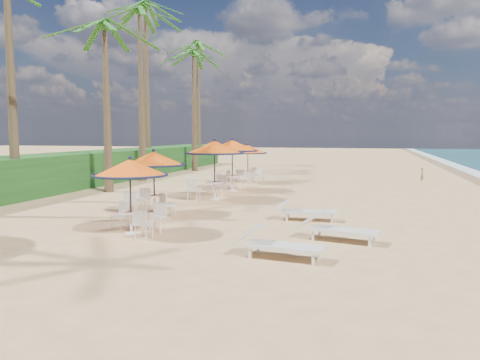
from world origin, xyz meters
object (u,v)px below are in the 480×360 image
(station_0, at_px, (132,177))
(lounger_mid, at_px, (335,228))
(lounger_far, at_px, (303,210))
(station_2, at_px, (214,153))
(station_4, at_px, (249,154))
(station_3, at_px, (231,152))
(station_1, at_px, (153,167))
(lounger_near, at_px, (275,243))

(station_0, height_order, lounger_mid, station_0)
(lounger_mid, distance_m, lounger_far, 2.98)
(station_2, height_order, station_4, station_2)
(station_3, xyz_separation_m, station_4, (-0.01, 3.65, -0.25))
(station_4, distance_m, lounger_mid, 14.73)
(station_3, relative_size, lounger_mid, 1.19)
(station_0, xyz_separation_m, station_2, (0.03, 7.22, 0.39))
(station_3, relative_size, station_4, 1.15)
(station_3, height_order, lounger_mid, station_3)
(station_4, height_order, lounger_mid, station_4)
(station_2, xyz_separation_m, lounger_mid, (5.59, -6.57, -1.67))
(station_1, relative_size, lounger_far, 1.11)
(lounger_mid, height_order, lounger_far, lounger_mid)
(station_1, height_order, station_3, station_3)
(station_3, bearing_deg, lounger_mid, -59.67)
(station_0, relative_size, lounger_mid, 1.01)
(station_0, height_order, lounger_far, station_0)
(station_4, bearing_deg, station_0, -89.44)
(lounger_far, bearing_deg, station_4, 108.64)
(lounger_mid, bearing_deg, lounger_near, -107.03)
(lounger_mid, bearing_deg, station_4, 125.79)
(station_2, relative_size, lounger_mid, 1.20)
(station_3, distance_m, lounger_near, 12.90)
(station_0, distance_m, station_1, 3.24)
(lounger_near, bearing_deg, station_2, 124.46)
(station_2, height_order, lounger_near, station_2)
(lounger_far, bearing_deg, station_1, 178.43)
(station_1, xyz_separation_m, station_3, (0.73, 7.36, 0.23))
(station_0, xyz_separation_m, station_4, (-0.14, 14.13, 0.05))
(lounger_far, bearing_deg, station_3, 118.26)
(station_0, xyz_separation_m, station_1, (-0.86, 3.12, 0.07))
(station_3, relative_size, lounger_far, 1.27)
(station_0, relative_size, lounger_near, 1.03)
(lounger_mid, bearing_deg, station_1, 171.75)
(station_2, distance_m, lounger_near, 9.89)
(lounger_near, height_order, lounger_far, lounger_near)
(lounger_mid, bearing_deg, station_3, 132.98)
(station_1, xyz_separation_m, lounger_mid, (6.49, -2.48, -1.34))
(station_4, xyz_separation_m, lounger_far, (4.54, -10.77, -1.33))
(lounger_mid, relative_size, lounger_far, 1.06)
(station_4, xyz_separation_m, lounger_near, (4.55, -15.62, -1.32))
(station_1, distance_m, station_2, 4.21)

